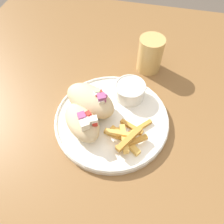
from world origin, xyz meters
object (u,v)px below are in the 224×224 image
(sauce_ramekin, at_px, (131,90))
(water_glass, at_px, (150,56))
(plate, at_px, (112,118))
(pita_sandwich_far, at_px, (90,100))
(fries_pile, at_px, (127,137))
(pita_sandwich_near, at_px, (82,122))

(sauce_ramekin, xyz_separation_m, water_glass, (0.03, 0.13, 0.01))
(plate, relative_size, water_glass, 2.76)
(pita_sandwich_far, height_order, water_glass, water_glass)
(plate, distance_m, fries_pile, 0.07)
(pita_sandwich_near, bearing_deg, sauce_ramekin, 98.51)
(pita_sandwich_far, height_order, fries_pile, pita_sandwich_far)
(fries_pile, distance_m, water_glass, 0.25)
(pita_sandwich_far, height_order, sauce_ramekin, pita_sandwich_far)
(fries_pile, xyz_separation_m, water_glass, (0.01, 0.25, 0.02))
(pita_sandwich_near, distance_m, sauce_ramekin, 0.15)
(pita_sandwich_near, distance_m, water_glass, 0.27)
(plate, distance_m, sauce_ramekin, 0.08)
(pita_sandwich_near, bearing_deg, fries_pile, 42.04)
(fries_pile, height_order, water_glass, water_glass)
(plate, relative_size, fries_pile, 2.54)
(pita_sandwich_far, distance_m, fries_pile, 0.12)
(sauce_ramekin, bearing_deg, plate, -113.35)
(plate, relative_size, sauce_ramekin, 3.53)
(fries_pile, relative_size, sauce_ramekin, 1.39)
(pita_sandwich_near, bearing_deg, plate, 83.93)
(fries_pile, relative_size, water_glass, 1.09)
(sauce_ramekin, height_order, water_glass, water_glass)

